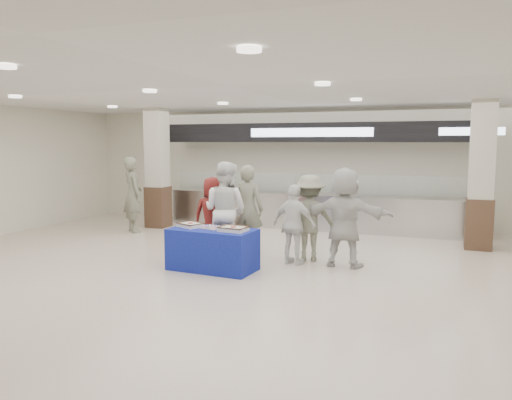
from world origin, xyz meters
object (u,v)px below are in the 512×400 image
at_px(soldier_b, 309,218).
at_px(soldier_bg, 133,195).
at_px(sheet_cake_right, 233,228).
at_px(chef_short, 294,225).
at_px(chef_tall, 225,210).
at_px(cupcake_tray, 212,227).
at_px(civilian_maroon, 213,216).
at_px(display_table, 213,249).
at_px(sheet_cake_left, 190,224).
at_px(soldier_a, 248,209).
at_px(civilian_white, 345,217).

relative_size(soldier_b, soldier_bg, 0.87).
bearing_deg(sheet_cake_right, chef_short, 50.20).
bearing_deg(chef_tall, cupcake_tray, 108.02).
relative_size(sheet_cake_right, soldier_bg, 0.26).
bearing_deg(chef_short, soldier_bg, -6.99).
bearing_deg(sheet_cake_right, civilian_maroon, 128.96).
xyz_separation_m(display_table, sheet_cake_left, (-0.47, 0.06, 0.42)).
height_order(soldier_b, soldier_bg, soldier_bg).
relative_size(soldier_a, chef_short, 1.21).
relative_size(display_table, civilian_white, 0.84).
height_order(display_table, civilian_maroon, civilian_maroon).
relative_size(display_table, civilian_maroon, 0.96).
bearing_deg(sheet_cake_left, civilian_white, 21.21).
xyz_separation_m(cupcake_tray, chef_short, (1.28, 0.91, -0.02)).
height_order(civilian_maroon, soldier_a, soldier_a).
bearing_deg(sheet_cake_left, cupcake_tray, -5.10).
distance_m(display_table, sheet_cake_left, 0.64).
distance_m(sheet_cake_left, soldier_a, 1.58).
height_order(cupcake_tray, chef_short, chef_short).
relative_size(sheet_cake_right, chef_short, 0.33).
relative_size(sheet_cake_left, soldier_a, 0.29).
distance_m(soldier_b, soldier_bg, 5.21).
bearing_deg(sheet_cake_left, chef_tall, 69.12).
distance_m(sheet_cake_left, soldier_b, 2.31).
xyz_separation_m(display_table, civilian_maroon, (-0.54, 1.15, 0.43)).
height_order(display_table, chef_tall, chef_tall).
distance_m(soldier_a, civilian_white, 2.15).
xyz_separation_m(chef_tall, soldier_bg, (-3.42, 1.84, 0.00)).
relative_size(sheet_cake_right, chef_tall, 0.26).
bearing_deg(sheet_cake_left, soldier_bg, 138.98).
height_order(civilian_white, soldier_bg, soldier_bg).
distance_m(civilian_maroon, soldier_a, 0.74).
bearing_deg(display_table, soldier_bg, 146.51).
height_order(display_table, soldier_bg, soldier_bg).
xyz_separation_m(sheet_cake_right, soldier_a, (-0.36, 1.60, 0.12)).
bearing_deg(civilian_maroon, soldier_b, 171.49).
bearing_deg(soldier_b, soldier_bg, -31.82).
bearing_deg(chef_short, civilian_maroon, 6.55).
bearing_deg(soldier_a, soldier_bg, -16.82).
xyz_separation_m(cupcake_tray, soldier_bg, (-3.55, 2.73, 0.19)).
xyz_separation_m(cupcake_tray, civilian_maroon, (-0.52, 1.13, 0.02)).
bearing_deg(cupcake_tray, soldier_b, 42.06).
distance_m(chef_short, soldier_b, 0.46).
distance_m(cupcake_tray, civilian_maroon, 1.25).
height_order(sheet_cake_left, soldier_bg, soldier_bg).
height_order(cupcake_tray, civilian_white, civilian_white).
bearing_deg(display_table, civilian_maroon, 119.36).
relative_size(sheet_cake_right, civilian_white, 0.27).
relative_size(sheet_cake_right, civilian_maroon, 0.31).
relative_size(chef_tall, civilian_white, 1.04).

